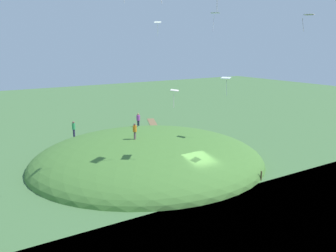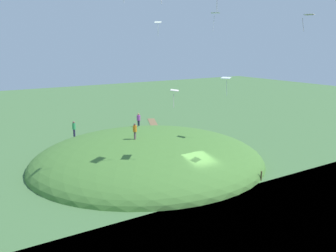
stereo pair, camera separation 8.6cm
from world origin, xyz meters
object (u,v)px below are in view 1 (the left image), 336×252
(person_on_hilltop, at_px, (138,118))
(kite_2, at_px, (175,91))
(kite_3, at_px, (226,79))
(kite_0, at_px, (215,14))
(person_with_child, at_px, (74,127))
(kite_5, at_px, (158,23))
(person_near_shore, at_px, (135,129))
(kite_4, at_px, (309,15))
(mooring_post, at_px, (261,176))

(person_on_hilltop, distance_m, kite_2, 17.77)
(kite_2, xyz_separation_m, kite_3, (2.09, -7.37, 0.44))
(kite_0, height_order, kite_2, kite_0)
(person_on_hilltop, height_order, kite_3, kite_3)
(person_with_child, distance_m, kite_2, 16.04)
(kite_0, relative_size, kite_5, 1.21)
(person_near_shore, xyz_separation_m, kite_0, (0.65, -10.23, 11.19))
(kite_3, distance_m, kite_5, 10.81)
(kite_2, distance_m, kite_3, 7.68)
(kite_2, height_order, kite_5, kite_5)
(kite_2, distance_m, kite_4, 11.89)
(person_near_shore, relative_size, kite_3, 0.86)
(kite_0, xyz_separation_m, kite_3, (-4.77, 2.41, -6.40))
(person_with_child, relative_size, kite_2, 1.25)
(kite_2, bearing_deg, kite_5, -25.21)
(kite_3, relative_size, kite_5, 1.15)
(person_with_child, relative_size, kite_4, 1.40)
(person_on_hilltop, xyz_separation_m, kite_4, (-22.00, -3.17, 11.47))
(person_on_hilltop, bearing_deg, kite_5, -36.89)
(kite_2, distance_m, mooring_post, 11.22)
(kite_4, bearing_deg, kite_0, -6.05)
(person_near_shore, relative_size, kite_0, 0.82)
(person_with_child, height_order, kite_4, kite_4)
(kite_5, bearing_deg, person_with_child, 68.30)
(kite_4, distance_m, kite_5, 17.39)
(kite_2, xyz_separation_m, kite_5, (11.14, -5.24, 5.95))
(kite_0, distance_m, kite_4, 12.92)
(kite_0, height_order, kite_5, kite_0)
(person_near_shore, xyz_separation_m, kite_5, (4.94, -5.70, 10.30))
(person_on_hilltop, distance_m, mooring_post, 19.28)
(kite_0, bearing_deg, kite_4, 173.95)
(person_on_hilltop, xyz_separation_m, mooring_post, (-19.01, -2.18, -2.30))
(person_on_hilltop, xyz_separation_m, person_with_child, (-1.35, 8.91, 0.25))
(kite_0, bearing_deg, mooring_post, 166.61)
(kite_2, bearing_deg, person_on_hilltop, -18.14)
(kite_2, height_order, mooring_post, kite_2)
(kite_5, bearing_deg, person_on_hilltop, -0.13)
(kite_0, height_order, kite_3, kite_0)
(person_near_shore, distance_m, kite_4, 18.22)
(person_on_hilltop, distance_m, kite_5, 12.51)
(person_with_child, xyz_separation_m, kite_5, (-3.54, -8.90, 11.26))
(kite_3, relative_size, mooring_post, 2.08)
(person_with_child, bearing_deg, kite_3, 6.23)
(person_with_child, xyz_separation_m, kite_4, (-20.64, -12.08, 11.22))
(kite_5, bearing_deg, kite_4, -169.48)
(kite_0, relative_size, mooring_post, 2.19)
(kite_2, bearing_deg, kite_0, -54.96)
(kite_3, xyz_separation_m, kite_4, (-8.05, -1.05, 5.46))
(person_with_child, relative_size, mooring_post, 2.01)
(person_near_shore, height_order, kite_3, kite_3)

